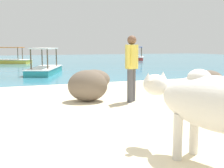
% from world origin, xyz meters
% --- Properties ---
extents(sand_beach, '(18.00, 14.00, 0.04)m').
position_xyz_m(sand_beach, '(0.00, 0.00, 0.02)').
color(sand_beach, beige).
rests_on(sand_beach, ground).
extents(water_surface, '(60.00, 36.00, 0.03)m').
position_xyz_m(water_surface, '(0.00, 22.00, 0.00)').
color(water_surface, teal).
rests_on(water_surface, ground).
extents(cow, '(1.01, 1.98, 1.11)m').
position_xyz_m(cow, '(-0.08, -0.43, 0.77)').
color(cow, beige).
rests_on(cow, sand_beach).
extents(person_standing, '(0.39, 0.38, 1.62)m').
position_xyz_m(person_standing, '(0.61, 3.31, 0.99)').
color(person_standing, '#4C4C51').
rests_on(person_standing, sand_beach).
extents(shore_rock_large, '(1.15, 1.15, 0.60)m').
position_xyz_m(shore_rock_large, '(3.74, 4.25, 0.34)').
color(shore_rock_large, '#6B5B4C').
rests_on(shore_rock_large, sand_beach).
extents(shore_rock_medium, '(1.04, 0.95, 0.63)m').
position_xyz_m(shore_rock_medium, '(0.32, 5.52, 0.35)').
color(shore_rock_medium, '#6B5B4C').
rests_on(shore_rock_medium, sand_beach).
extents(shore_rock_small, '(1.14, 0.97, 0.78)m').
position_xyz_m(shore_rock_small, '(-0.39, 3.74, 0.43)').
color(shore_rock_small, '#6B5B4C').
rests_on(shore_rock_small, sand_beach).
extents(boat_yellow, '(3.78, 2.76, 1.29)m').
position_xyz_m(boat_yellow, '(-2.25, 20.68, 0.29)').
color(boat_yellow, gold).
rests_on(boat_yellow, water_surface).
extents(boat_red, '(2.71, 3.79, 1.29)m').
position_xyz_m(boat_red, '(9.90, 22.28, 0.29)').
color(boat_red, '#C63833').
rests_on(boat_red, water_surface).
extents(boat_teal, '(2.34, 3.85, 1.29)m').
position_xyz_m(boat_teal, '(-0.49, 11.40, 0.29)').
color(boat_teal, teal).
rests_on(boat_teal, water_surface).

